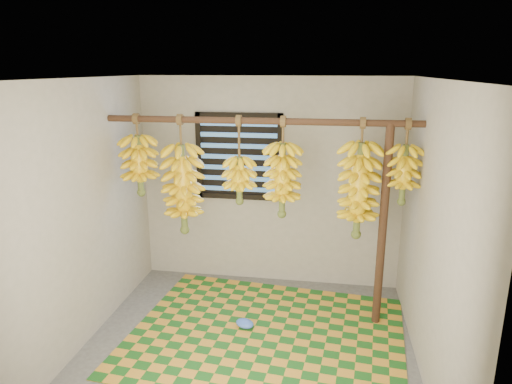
% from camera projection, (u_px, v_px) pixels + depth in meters
% --- Properties ---
extents(floor, '(3.00, 3.00, 0.01)m').
position_uv_depth(floor, '(246.00, 352.00, 4.13)').
color(floor, '#4C4C4C').
rests_on(floor, ground).
extents(ceiling, '(3.00, 3.00, 0.01)m').
position_uv_depth(ceiling, '(244.00, 78.00, 3.50)').
color(ceiling, silver).
rests_on(ceiling, wall_back).
extents(wall_back, '(3.00, 0.01, 2.40)m').
position_uv_depth(wall_back, '(269.00, 183.00, 5.25)').
color(wall_back, gray).
rests_on(wall_back, floor).
extents(wall_left, '(0.01, 3.00, 2.40)m').
position_uv_depth(wall_left, '(79.00, 217.00, 4.05)').
color(wall_left, gray).
rests_on(wall_left, floor).
extents(wall_right, '(0.01, 3.00, 2.40)m').
position_uv_depth(wall_right, '(434.00, 237.00, 3.58)').
color(wall_right, gray).
rests_on(wall_right, floor).
extents(window, '(1.00, 0.04, 1.00)m').
position_uv_depth(window, '(239.00, 157.00, 5.19)').
color(window, black).
rests_on(window, wall_back).
extents(hanging_pole, '(3.00, 0.06, 0.06)m').
position_uv_depth(hanging_pole, '(259.00, 121.00, 4.27)').
color(hanging_pole, '#3F2618').
rests_on(hanging_pole, wall_left).
extents(support_post, '(0.08, 0.08, 2.00)m').
position_uv_depth(support_post, '(383.00, 229.00, 4.34)').
color(support_post, '#3F2618').
rests_on(support_post, floor).
extents(woven_mat, '(2.74, 2.28, 0.01)m').
position_uv_depth(woven_mat, '(266.00, 334.00, 4.38)').
color(woven_mat, '#195519').
rests_on(woven_mat, floor).
extents(plastic_bag, '(0.23, 0.21, 0.08)m').
position_uv_depth(plastic_bag, '(245.00, 323.00, 4.49)').
color(plastic_bag, blue).
rests_on(plastic_bag, woven_mat).
extents(banana_bunch_a, '(0.36, 0.36, 0.82)m').
position_uv_depth(banana_bunch_a, '(140.00, 165.00, 4.58)').
color(banana_bunch_a, brown).
rests_on(banana_bunch_a, hanging_pole).
extents(banana_bunch_b, '(0.40, 0.40, 1.20)m').
position_uv_depth(banana_bunch_b, '(183.00, 189.00, 4.57)').
color(banana_bunch_b, brown).
rests_on(banana_bunch_b, hanging_pole).
extents(banana_bunch_c, '(0.30, 0.30, 0.86)m').
position_uv_depth(banana_bunch_c, '(239.00, 180.00, 4.45)').
color(banana_bunch_c, brown).
rests_on(banana_bunch_c, hanging_pole).
extents(banana_bunch_d, '(0.34, 0.34, 0.97)m').
position_uv_depth(banana_bunch_d, '(282.00, 180.00, 4.38)').
color(banana_bunch_d, brown).
rests_on(banana_bunch_d, hanging_pole).
extents(banana_bunch_e, '(0.37, 0.37, 1.14)m').
position_uv_depth(banana_bunch_e, '(359.00, 191.00, 4.29)').
color(banana_bunch_e, brown).
rests_on(banana_bunch_e, hanging_pole).
extents(banana_bunch_f, '(0.30, 0.30, 0.79)m').
position_uv_depth(banana_bunch_f, '(404.00, 175.00, 4.18)').
color(banana_bunch_f, brown).
rests_on(banana_bunch_f, hanging_pole).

